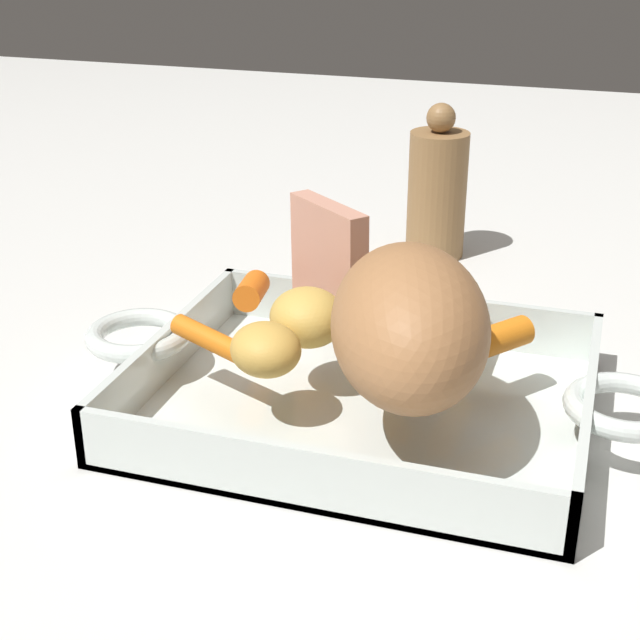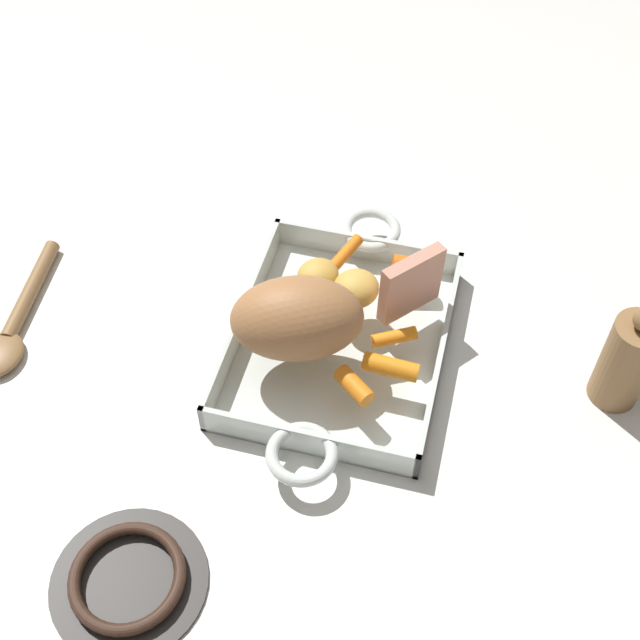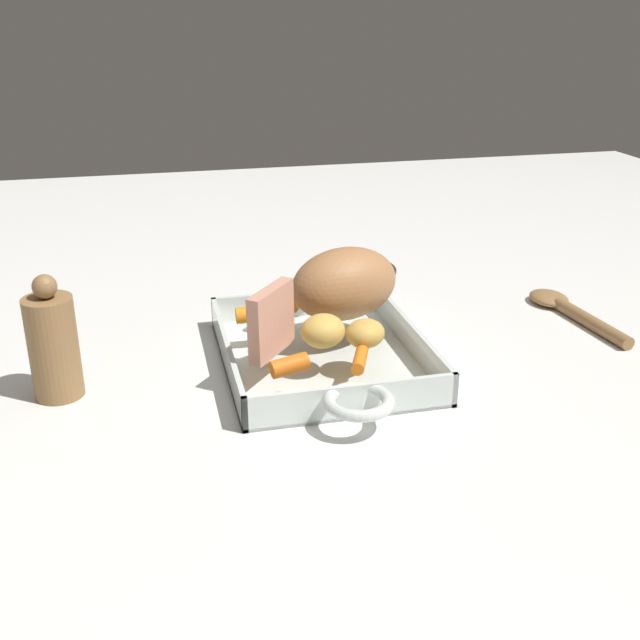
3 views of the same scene
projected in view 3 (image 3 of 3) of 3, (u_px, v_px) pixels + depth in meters
ground_plane at (321, 362)px, 0.95m from camera, size 2.36×2.36×0.00m
roasting_dish at (321, 353)px, 0.95m from camera, size 0.41×0.24×0.04m
pork_roast at (345, 284)px, 0.96m from camera, size 0.13×0.17×0.09m
roast_slice_thick at (271, 321)px, 0.87m from camera, size 0.07×0.06×0.08m
baby_carrot_center_left at (360, 359)px, 0.85m from camera, size 0.07×0.04×0.02m
baby_carrot_short at (290, 365)px, 0.83m from camera, size 0.03×0.05×0.02m
baby_carrot_center_right at (270, 328)px, 0.93m from camera, size 0.04×0.05×0.02m
baby_carrot_northwest at (260, 314)px, 0.96m from camera, size 0.02×0.06×0.02m
baby_carrot_southeast at (280, 302)px, 1.00m from camera, size 0.04×0.05×0.02m
potato_golden_large at (323, 331)px, 0.89m from camera, size 0.07×0.07×0.04m
potato_whole at (365, 333)px, 0.89m from camera, size 0.07×0.07×0.03m
stove_burner_rear at (350, 266)px, 1.27m from camera, size 0.15×0.15×0.02m
serving_spoon at (568, 309)px, 1.09m from camera, size 0.21×0.06×0.02m
pepper_mill at (53, 345)px, 0.85m from camera, size 0.05×0.05×0.15m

